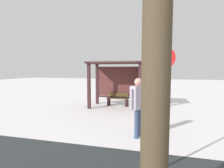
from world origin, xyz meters
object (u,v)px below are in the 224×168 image
(bench_left_inside, at_px, (118,100))
(person_walking, at_px, (138,102))
(street_sign, at_px, (163,95))
(dog, at_px, (147,116))
(bus_shelter, at_px, (119,75))
(bare_tree, at_px, (157,18))

(bench_left_inside, distance_m, person_walking, 4.66)
(street_sign, bearing_deg, person_walking, 111.33)
(bench_left_inside, xyz_separation_m, dog, (1.81, -3.54, 0.13))
(bus_shelter, distance_m, bench_left_inside, 1.47)
(bus_shelter, distance_m, person_walking, 4.45)
(dog, xyz_separation_m, street_sign, (0.37, -2.41, 1.09))
(bench_left_inside, xyz_separation_m, person_walking, (1.55, -4.33, 0.74))
(person_walking, height_order, bare_tree, bare_tree)
(bare_tree, distance_m, street_sign, 1.79)
(bus_shelter, bearing_deg, street_sign, -70.34)
(bare_tree, height_order, street_sign, bare_tree)
(person_walking, height_order, dog, person_walking)
(person_walking, xyz_separation_m, street_sign, (0.63, -1.63, 0.48))
(bench_left_inside, relative_size, street_sign, 0.50)
(bench_left_inside, height_order, person_walking, person_walking)
(bus_shelter, xyz_separation_m, street_sign, (2.07, -5.78, -0.23))
(bench_left_inside, height_order, bare_tree, bare_tree)
(person_walking, distance_m, street_sign, 1.81)
(bench_left_inside, bearing_deg, bare_tree, -74.62)
(bus_shelter, xyz_separation_m, person_walking, (1.43, -4.16, -0.71))
(bench_left_inside, height_order, dog, bench_left_inside)
(street_sign, bearing_deg, bench_left_inside, 110.16)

